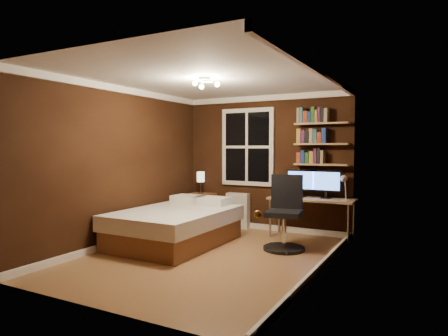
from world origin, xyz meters
The scene contains 24 objects.
floor centered at (0.00, 0.00, 0.00)m, with size 4.20×4.20×0.00m, color olive.
wall_back centered at (0.00, 2.10, 1.25)m, with size 3.20×0.04×2.50m, color black.
wall_left centered at (-1.60, 0.00, 1.25)m, with size 0.04×4.20×2.50m, color black.
wall_right centered at (1.60, 0.00, 1.25)m, with size 0.04×4.20×2.50m, color black.
ceiling centered at (0.00, 0.00, 2.50)m, with size 3.20×4.20×0.02m, color white.
window centered at (-0.35, 2.06, 1.55)m, with size 1.06×0.06×1.46m, color white.
door centered at (1.59, -1.55, 1.02)m, with size 0.03×0.82×2.05m, color black, non-canonical shape.
door_knob centered at (1.55, -1.85, 1.00)m, with size 0.06×0.06×0.06m, color #BF8C36.
ceiling_fixture centered at (0.00, -0.10, 2.40)m, with size 0.44×0.44×0.18m, color beige, non-canonical shape.
bookshelf_lower centered at (1.08, 1.98, 1.25)m, with size 0.92×0.22×0.03m, color tan.
books_row_lower centered at (1.08, 1.98, 1.38)m, with size 0.42×0.16×0.23m, color #96341B, non-canonical shape.
bookshelf_middle centered at (1.08, 1.98, 1.60)m, with size 0.92×0.22×0.03m, color tan.
books_row_middle centered at (1.08, 1.98, 1.73)m, with size 0.42×0.16×0.23m, color navy, non-canonical shape.
bookshelf_upper centered at (1.08, 1.98, 1.95)m, with size 0.92×0.22×0.03m, color tan.
books_row_upper centered at (1.08, 1.98, 2.08)m, with size 0.54×0.16×0.23m, color #24552B, non-canonical shape.
bed centered at (-0.82, 0.37, 0.29)m, with size 1.47×2.04×0.69m.
nightstand centered at (-1.26, 1.85, 0.31)m, with size 0.50×0.50×0.63m, color brown.
bedside_lamp centered at (-1.26, 1.85, 0.85)m, with size 0.15×0.15×0.43m, color white, non-canonical shape.
radiator centered at (-0.51, 1.98, 0.33)m, with size 0.45×0.16×0.67m, color silver.
desk centered at (0.97, 1.81, 0.62)m, with size 1.44×0.54×0.68m.
monitor_left centered at (0.76, 1.88, 0.92)m, with size 0.52×0.12×0.47m, color black, non-canonical shape.
monitor_right centered at (1.19, 1.88, 0.92)m, with size 0.52×0.12×0.47m, color black, non-canonical shape.
desk_lamp centered at (1.54, 1.66, 0.90)m, with size 0.14×0.32×0.44m, color silver, non-canonical shape.
office_chair centered at (0.82, 0.88, 0.44)m, with size 0.62×0.62×1.12m.
Camera 1 is at (2.83, -4.83, 1.55)m, focal length 32.00 mm.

